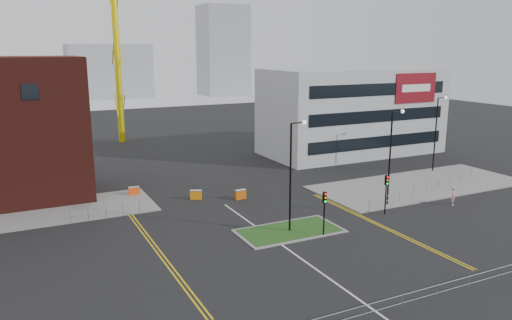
% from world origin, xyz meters
% --- Properties ---
extents(ground, '(200.00, 200.00, 0.00)m').
position_xyz_m(ground, '(0.00, 0.00, 0.00)').
color(ground, black).
rests_on(ground, ground).
extents(pavement_right, '(24.00, 10.00, 0.12)m').
position_xyz_m(pavement_right, '(22.00, 14.00, 0.06)').
color(pavement_right, slate).
rests_on(pavement_right, ground).
extents(island_kerb, '(8.60, 4.60, 0.08)m').
position_xyz_m(island_kerb, '(2.00, 8.00, 0.04)').
color(island_kerb, slate).
rests_on(island_kerb, ground).
extents(grass_island, '(8.00, 4.00, 0.12)m').
position_xyz_m(grass_island, '(2.00, 8.00, 0.06)').
color(grass_island, '#1A4316').
rests_on(grass_island, ground).
extents(office_block, '(25.00, 12.20, 12.00)m').
position_xyz_m(office_block, '(26.01, 31.97, 6.00)').
color(office_block, '#A6A9AB').
rests_on(office_block, ground).
extents(streetlamp_island, '(1.46, 0.36, 9.18)m').
position_xyz_m(streetlamp_island, '(2.22, 8.00, 5.41)').
color(streetlamp_island, black).
rests_on(streetlamp_island, ground).
extents(streetlamp_right_near, '(1.46, 0.36, 9.18)m').
position_xyz_m(streetlamp_right_near, '(14.22, 10.00, 5.41)').
color(streetlamp_right_near, black).
rests_on(streetlamp_right_near, ground).
extents(streetlamp_right_far, '(1.46, 0.36, 9.18)m').
position_xyz_m(streetlamp_right_far, '(28.22, 18.00, 5.41)').
color(streetlamp_right_far, black).
rests_on(streetlamp_right_far, ground).
extents(traffic_light_island, '(0.28, 0.33, 3.65)m').
position_xyz_m(traffic_light_island, '(4.00, 5.98, 2.57)').
color(traffic_light_island, black).
rests_on(traffic_light_island, ground).
extents(traffic_light_right, '(0.28, 0.33, 3.65)m').
position_xyz_m(traffic_light_right, '(12.00, 7.98, 2.57)').
color(traffic_light_right, black).
rests_on(traffic_light_right, ground).
extents(railing_front, '(24.05, 0.05, 1.10)m').
position_xyz_m(railing_front, '(0.00, -6.00, 0.78)').
color(railing_front, gray).
rests_on(railing_front, ground).
extents(railing_left, '(6.05, 0.05, 1.10)m').
position_xyz_m(railing_left, '(-11.00, 18.00, 0.74)').
color(railing_left, gray).
rests_on(railing_left, ground).
extents(railing_right, '(19.05, 5.05, 1.10)m').
position_xyz_m(railing_right, '(20.50, 11.50, 0.78)').
color(railing_right, gray).
rests_on(railing_right, ground).
extents(centre_line, '(0.15, 30.00, 0.01)m').
position_xyz_m(centre_line, '(0.00, 2.00, 0.01)').
color(centre_line, silver).
rests_on(centre_line, ground).
extents(yellow_left_a, '(0.12, 24.00, 0.01)m').
position_xyz_m(yellow_left_a, '(-9.00, 10.00, 0.01)').
color(yellow_left_a, gold).
rests_on(yellow_left_a, ground).
extents(yellow_left_b, '(0.12, 24.00, 0.01)m').
position_xyz_m(yellow_left_b, '(-8.70, 10.00, 0.01)').
color(yellow_left_b, gold).
rests_on(yellow_left_b, ground).
extents(yellow_right_a, '(0.12, 20.00, 0.01)m').
position_xyz_m(yellow_right_a, '(9.50, 6.00, 0.01)').
color(yellow_right_a, gold).
rests_on(yellow_right_a, ground).
extents(yellow_right_b, '(0.12, 20.00, 0.01)m').
position_xyz_m(yellow_right_b, '(9.80, 6.00, 0.01)').
color(yellow_right_b, gold).
rests_on(yellow_right_b, ground).
extents(skyline_b, '(24.00, 12.00, 16.00)m').
position_xyz_m(skyline_b, '(10.00, 130.00, 8.00)').
color(skyline_b, gray).
rests_on(skyline_b, ground).
extents(skyline_c, '(14.00, 12.00, 28.00)m').
position_xyz_m(skyline_c, '(45.00, 125.00, 14.00)').
color(skyline_c, gray).
rests_on(skyline_c, ground).
extents(skyline_d, '(30.00, 12.00, 12.00)m').
position_xyz_m(skyline_d, '(-8.00, 140.00, 6.00)').
color(skyline_d, gray).
rests_on(skyline_d, ground).
extents(pedestrian, '(0.80, 0.77, 1.84)m').
position_xyz_m(pedestrian, '(19.63, 7.16, 0.92)').
color(pedestrian, pink).
rests_on(pedestrian, ground).
extents(barrier_left, '(1.13, 0.49, 0.92)m').
position_xyz_m(barrier_left, '(-7.15, 24.00, 0.50)').
color(barrier_left, '#FB440D').
rests_on(barrier_left, ground).
extents(barrier_mid, '(1.18, 0.81, 0.95)m').
position_xyz_m(barrier_mid, '(-1.89, 19.93, 0.51)').
color(barrier_mid, orange).
rests_on(barrier_mid, ground).
extents(barrier_right, '(1.19, 0.49, 0.98)m').
position_xyz_m(barrier_right, '(2.11, 18.00, 0.53)').
color(barrier_right, '#CC570B').
rests_on(barrier_right, ground).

